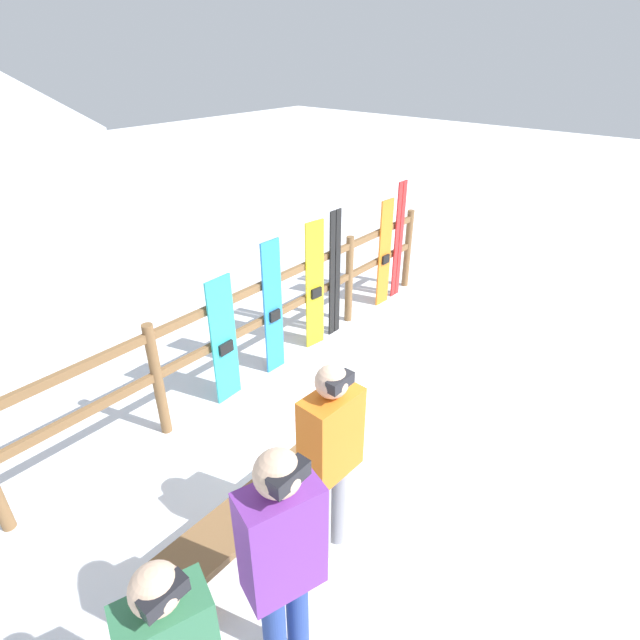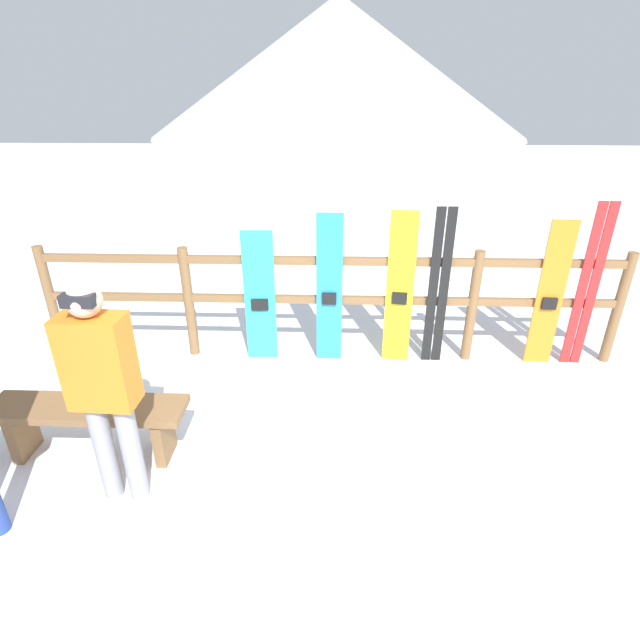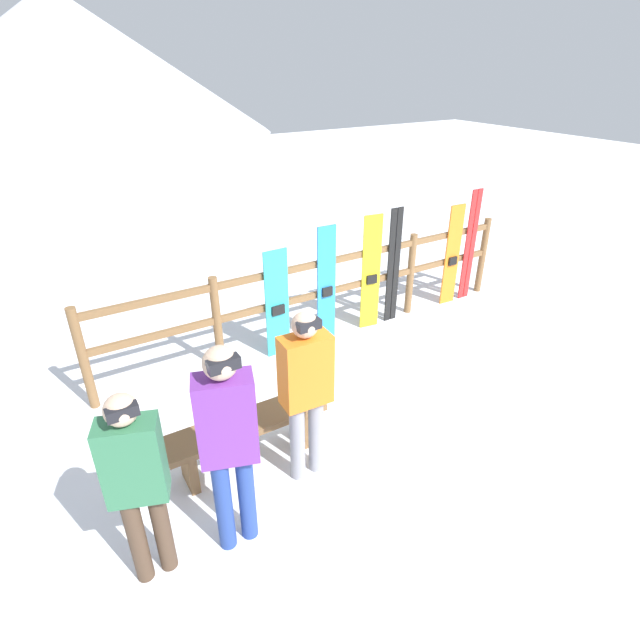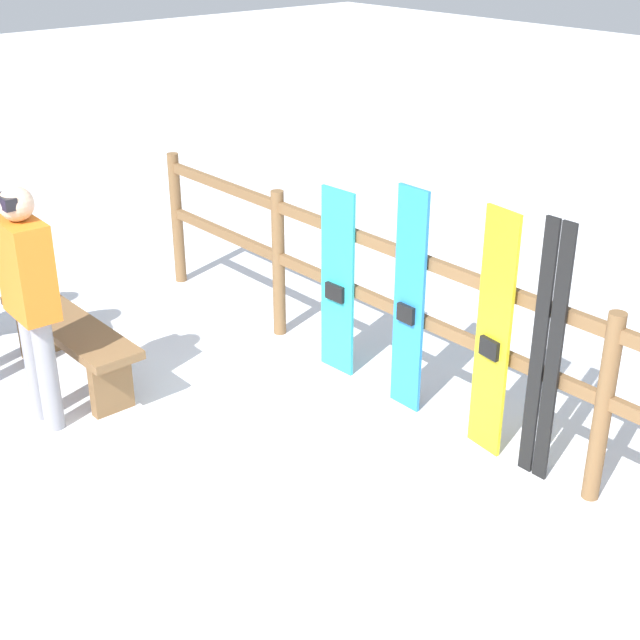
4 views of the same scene
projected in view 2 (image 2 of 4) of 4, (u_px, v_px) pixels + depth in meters
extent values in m
plane|color=white|center=(323.00, 515.00, 3.40)|extent=(40.00, 40.00, 0.00)
cone|color=silver|center=(338.00, 67.00, 23.71)|extent=(18.00, 18.00, 6.00)
cylinder|color=brown|center=(51.00, 301.00, 5.15)|extent=(0.10, 0.10, 1.18)
cylinder|color=brown|center=(189.00, 303.00, 5.11)|extent=(0.10, 0.10, 1.18)
cylinder|color=brown|center=(329.00, 305.00, 5.06)|extent=(0.10, 0.10, 1.18)
cylinder|color=brown|center=(472.00, 307.00, 5.02)|extent=(0.10, 0.10, 1.18)
cylinder|color=brown|center=(618.00, 309.00, 4.98)|extent=(0.10, 0.10, 1.18)
cube|color=brown|center=(329.00, 300.00, 5.04)|extent=(5.76, 0.05, 0.08)
cube|color=brown|center=(330.00, 261.00, 4.86)|extent=(5.76, 0.05, 0.08)
cube|color=brown|center=(87.00, 409.00, 3.75)|extent=(1.48, 0.36, 0.06)
cube|color=brown|center=(23.00, 432.00, 3.87)|extent=(0.08, 0.29, 0.41)
cube|color=brown|center=(164.00, 435.00, 3.83)|extent=(0.08, 0.29, 0.41)
cylinder|color=gray|center=(105.00, 450.00, 3.40)|extent=(0.13, 0.13, 0.78)
cylinder|color=gray|center=(132.00, 450.00, 3.40)|extent=(0.13, 0.13, 0.78)
cube|color=orange|center=(98.00, 362.00, 3.09)|extent=(0.42, 0.25, 0.62)
sphere|color=#D8B293|center=(84.00, 300.00, 2.90)|extent=(0.21, 0.21, 0.21)
cube|color=black|center=(78.00, 301.00, 2.84)|extent=(0.19, 0.07, 0.07)
cube|color=#2DBFCC|center=(260.00, 297.00, 4.99)|extent=(0.31, 0.04, 1.38)
cube|color=black|center=(260.00, 305.00, 5.00)|extent=(0.17, 0.04, 0.12)
cube|color=#288CE0|center=(330.00, 290.00, 4.93)|extent=(0.26, 0.03, 1.55)
cube|color=black|center=(329.00, 299.00, 4.94)|extent=(0.14, 0.03, 0.12)
cube|color=yellow|center=(400.00, 290.00, 4.90)|extent=(0.27, 0.06, 1.58)
cube|color=black|center=(399.00, 298.00, 4.91)|extent=(0.15, 0.05, 0.12)
cube|color=black|center=(433.00, 289.00, 4.89)|extent=(0.09, 0.02, 1.61)
cube|color=black|center=(444.00, 289.00, 4.88)|extent=(0.09, 0.02, 1.61)
cube|color=orange|center=(550.00, 295.00, 4.87)|extent=(0.26, 0.04, 1.50)
cube|color=black|center=(549.00, 304.00, 4.88)|extent=(0.14, 0.04, 0.12)
cube|color=red|center=(582.00, 288.00, 4.83)|extent=(0.09, 0.02, 1.68)
cube|color=red|center=(593.00, 288.00, 4.83)|extent=(0.09, 0.02, 1.68)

